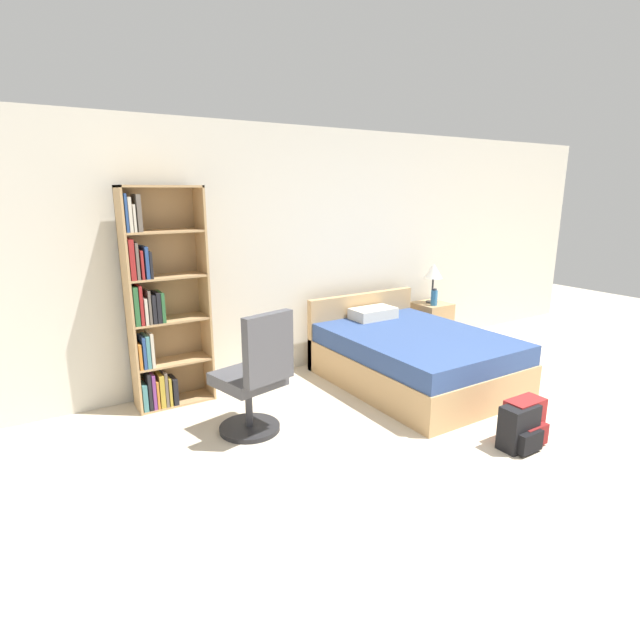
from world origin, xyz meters
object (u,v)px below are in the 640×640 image
bed (411,356)px  water_bottle (434,297)px  backpack_black (520,429)px  bookshelf (158,308)px  table_lamp (433,272)px  office_chair (255,379)px  backpack_red (525,423)px  nightstand (431,325)px

bed → water_bottle: (0.97, 0.68, 0.39)m
backpack_black → bed: bearing=81.2°
bookshelf → table_lamp: size_ratio=4.03×
office_chair → backpack_red: 2.17m
bookshelf → bed: bookshelf is taller
office_chair → backpack_black: size_ratio=3.01×
backpack_red → nightstand: bearing=62.5°
water_bottle → nightstand: bearing=54.3°
bookshelf → bed: size_ratio=1.04×
nightstand → water_bottle: (-0.07, -0.10, 0.39)m
bookshelf → backpack_red: (2.21, -2.27, -0.76)m
bed → backpack_black: size_ratio=5.45×
office_chair → backpack_red: office_chair is taller
nightstand → backpack_black: (-1.28, -2.28, -0.12)m
table_lamp → backpack_red: bearing=-117.5°
office_chair → table_lamp: table_lamp is taller
nightstand → backpack_red: size_ratio=1.58×
office_chair → backpack_black: bearing=-38.7°
water_bottle → backpack_red: 2.45m
table_lamp → water_bottle: (-0.09, -0.12, -0.29)m
bookshelf → office_chair: bearing=-65.1°
bookshelf → water_bottle: bearing=-2.4°
bed → table_lamp: size_ratio=3.87×
office_chair → water_bottle: office_chair is taller
bed → office_chair: size_ratio=1.81×
bed → nightstand: size_ratio=3.33×
bed → backpack_black: 1.52m
bed → office_chair: 1.88m
bookshelf → backpack_red: size_ratio=5.49×
office_chair → backpack_black: office_chair is taller
bookshelf → backpack_black: 3.21m
table_lamp → backpack_red: (-1.18, -2.26, -0.79)m
backpack_red → water_bottle: bearing=63.0°
table_lamp → backpack_red: table_lamp is taller
water_bottle → backpack_black: size_ratio=0.60×
bookshelf → table_lamp: (3.38, -0.02, 0.03)m
bookshelf → backpack_black: size_ratio=5.68×
nightstand → water_bottle: size_ratio=2.75×
office_chair → backpack_red: size_ratio=2.91×
bed → water_bottle: 1.25m
backpack_red → backpack_black: backpack_red is taller
backpack_red → office_chair: bearing=144.0°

